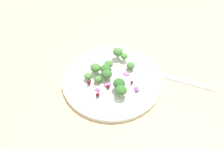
{
  "coord_description": "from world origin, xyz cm",
  "views": [
    {
      "loc": [
        -31.68,
        31.0,
        53.74
      ],
      "look_at": [
        1.77,
        -2.62,
        2.7
      ],
      "focal_mm": 44.03,
      "sensor_mm": 36.0,
      "label": 1
    }
  ],
  "objects_px": {
    "broccoli_floret_1": "(109,64)",
    "fork": "(174,78)",
    "broccoli_floret_0": "(124,56)",
    "broccoli_floret_2": "(88,76)",
    "plate": "(112,79)"
  },
  "relations": [
    {
      "from": "broccoli_floret_2",
      "to": "broccoli_floret_1",
      "type": "bearing_deg",
      "value": -99.06
    },
    {
      "from": "broccoli_floret_0",
      "to": "broccoli_floret_2",
      "type": "xyz_separation_m",
      "value": [
        0.02,
        0.11,
        -0.01
      ]
    },
    {
      "from": "broccoli_floret_1",
      "to": "broccoli_floret_2",
      "type": "relative_size",
      "value": 1.14
    },
    {
      "from": "plate",
      "to": "broccoli_floret_2",
      "type": "bearing_deg",
      "value": 49.74
    },
    {
      "from": "plate",
      "to": "broccoli_floret_1",
      "type": "relative_size",
      "value": 10.95
    },
    {
      "from": "broccoli_floret_0",
      "to": "fork",
      "type": "relative_size",
      "value": 0.11
    },
    {
      "from": "plate",
      "to": "broccoli_floret_2",
      "type": "distance_m",
      "value": 0.06
    },
    {
      "from": "broccoli_floret_1",
      "to": "fork",
      "type": "relative_size",
      "value": 0.13
    },
    {
      "from": "broccoli_floret_0",
      "to": "broccoli_floret_2",
      "type": "height_order",
      "value": "broccoli_floret_0"
    },
    {
      "from": "broccoli_floret_2",
      "to": "fork",
      "type": "height_order",
      "value": "broccoli_floret_2"
    },
    {
      "from": "broccoli_floret_0",
      "to": "broccoli_floret_1",
      "type": "distance_m",
      "value": 0.05
    },
    {
      "from": "broccoli_floret_2",
      "to": "fork",
      "type": "xyz_separation_m",
      "value": [
        -0.15,
        -0.17,
        -0.02
      ]
    },
    {
      "from": "plate",
      "to": "broccoli_floret_1",
      "type": "xyz_separation_m",
      "value": [
        0.03,
        -0.02,
        0.02
      ]
    },
    {
      "from": "broccoli_floret_1",
      "to": "fork",
      "type": "distance_m",
      "value": 0.18
    },
    {
      "from": "plate",
      "to": "broccoli_floret_1",
      "type": "bearing_deg",
      "value": -30.37
    }
  ]
}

